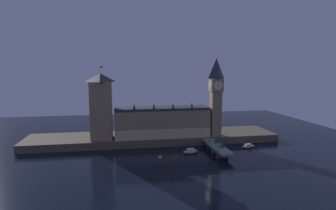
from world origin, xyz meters
name	(u,v)px	position (x,y,z in m)	size (l,w,h in m)	color
ground_plane	(160,154)	(0.00, 0.00, 0.00)	(400.00, 400.00, 0.00)	black
embankment	(154,138)	(0.00, 39.00, 3.19)	(220.00, 42.00, 6.38)	brown
parliament_hall	(162,122)	(6.43, 31.11, 19.13)	(81.21, 21.55, 30.74)	#8E7A56
clock_tower	(216,94)	(53.25, 25.89, 43.16)	(10.87, 10.98, 69.39)	#8E7A56
victoria_tower	(101,106)	(-44.79, 30.30, 33.98)	(17.94, 17.94, 60.95)	#8E7A56
bridge	(217,148)	(44.04, -5.00, 4.04)	(10.08, 46.00, 5.77)	slate
car_northbound_lead	(210,142)	(41.82, 4.69, 6.41)	(2.04, 3.80, 1.38)	silver
car_southbound_lead	(222,146)	(46.26, -9.77, 6.46)	(1.84, 4.58, 1.48)	#235633
car_southbound_trail	(217,142)	(46.26, 2.25, 6.48)	(2.10, 4.79, 1.51)	#235633
pedestrian_near_rail	(218,150)	(39.60, -20.40, 6.75)	(0.38, 0.38, 1.85)	black
pedestrian_mid_walk	(222,144)	(48.47, -3.03, 6.71)	(0.38, 0.38, 1.76)	black
pedestrian_far_rail	(208,142)	(39.60, 4.26, 6.73)	(0.38, 0.38, 1.80)	black
street_lamp_near	(218,146)	(39.20, -19.72, 9.72)	(1.34, 0.60, 6.31)	#2D3333
street_lamp_mid	(223,140)	(48.87, -5.00, 10.23)	(1.34, 0.60, 7.13)	#2D3333
street_lamp_far	(205,136)	(39.20, 9.72, 10.04)	(1.34, 0.60, 6.83)	#2D3333
boat_upstream	(190,152)	(23.52, -2.55, 1.41)	(12.86, 7.43, 3.87)	#B2A893
boat_downstream	(248,146)	(74.66, 4.67, 1.17)	(12.38, 7.23, 3.20)	#B2A893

